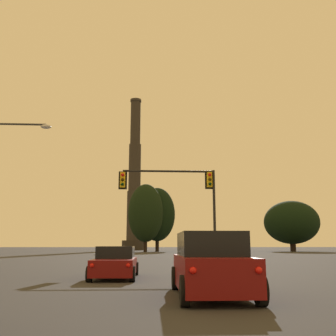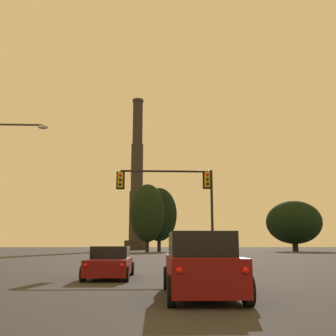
% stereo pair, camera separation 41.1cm
% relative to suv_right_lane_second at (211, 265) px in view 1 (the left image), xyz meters
% --- Properties ---
extents(suv_right_lane_second, '(2.16, 4.93, 1.86)m').
position_rel_suv_right_lane_second_xyz_m(suv_right_lane_second, '(0.00, 0.00, 0.00)').
color(suv_right_lane_second, maroon).
rests_on(suv_right_lane_second, ground_plane).
extents(sedan_center_lane_front, '(2.05, 4.73, 1.43)m').
position_rel_suv_right_lane_second_xyz_m(sedan_center_lane_front, '(-3.30, 6.74, -0.23)').
color(sedan_center_lane_front, maroon).
rests_on(sedan_center_lane_front, ground_plane).
extents(traffic_light_overhead_right, '(6.77, 0.50, 6.60)m').
position_rel_suv_right_lane_second_xyz_m(traffic_light_overhead_right, '(0.57, 14.75, 4.19)').
color(traffic_light_overhead_right, black).
rests_on(traffic_light_overhead_right, ground_plane).
extents(street_lamp, '(3.28, 0.36, 8.73)m').
position_rel_suv_right_lane_second_xyz_m(street_lamp, '(-10.33, 11.10, 4.45)').
color(street_lamp, '#38383A').
rests_on(street_lamp, ground_plane).
extents(smokestack, '(6.95, 6.95, 47.38)m').
position_rel_suv_right_lane_second_xyz_m(smokestack, '(-5.58, 108.06, 17.70)').
color(smokestack, '#2B2722').
rests_on(smokestack, ground_plane).
extents(treeline_center_left, '(7.87, 7.09, 15.08)m').
position_rel_suv_right_lane_second_xyz_m(treeline_center_left, '(-2.00, 76.55, 7.69)').
color(treeline_center_left, black).
rests_on(treeline_center_left, ground_plane).
extents(treeline_right_mid, '(8.22, 7.40, 14.72)m').
position_rel_suv_right_lane_second_xyz_m(treeline_right_mid, '(0.71, 79.76, 7.62)').
color(treeline_right_mid, black).
rests_on(treeline_right_mid, ground_plane).
extents(treeline_center_right, '(13.13, 11.82, 11.96)m').
position_rel_suv_right_lane_second_xyz_m(treeline_center_right, '(32.90, 80.92, 5.92)').
color(treeline_center_right, black).
rests_on(treeline_center_right, ground_plane).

